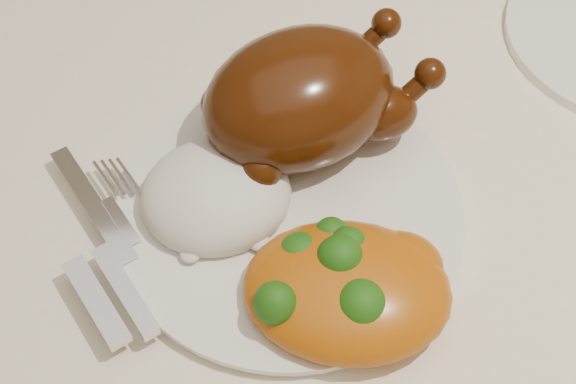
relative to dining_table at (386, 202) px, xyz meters
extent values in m
cube|color=brown|center=(0.00, 0.00, 0.07)|extent=(1.60, 0.90, 0.04)
cube|color=white|center=(0.00, 0.00, 0.10)|extent=(1.72, 1.02, 0.01)
cylinder|color=white|center=(-0.10, -0.07, 0.11)|extent=(0.27, 0.27, 0.01)
ellipsoid|color=#3F1906|center=(-0.08, 0.00, 0.16)|extent=(0.18, 0.16, 0.10)
ellipsoid|color=#3F1906|center=(-0.10, -0.01, 0.18)|extent=(0.09, 0.07, 0.04)
ellipsoid|color=#3F1906|center=(-0.02, -0.02, 0.15)|extent=(0.06, 0.04, 0.04)
sphere|color=#3F1906|center=(0.02, 0.00, 0.17)|extent=(0.02, 0.02, 0.02)
ellipsoid|color=#3F1906|center=(-0.04, 0.04, 0.15)|extent=(0.06, 0.04, 0.04)
sphere|color=#3F1906|center=(0.00, 0.06, 0.17)|extent=(0.02, 0.02, 0.02)
sphere|color=#3F1906|center=(-0.12, -0.05, 0.14)|extent=(0.03, 0.03, 0.03)
sphere|color=#3F1906|center=(-0.14, 0.02, 0.14)|extent=(0.03, 0.03, 0.03)
ellipsoid|color=white|center=(-0.16, -0.05, 0.12)|extent=(0.11, 0.10, 0.06)
ellipsoid|color=#C0610C|center=(-0.08, -0.15, 0.12)|extent=(0.17, 0.14, 0.05)
ellipsoid|color=#C0610C|center=(-0.04, -0.14, 0.12)|extent=(0.07, 0.06, 0.03)
ellipsoid|color=#10400A|center=(-0.08, -0.11, 0.13)|extent=(0.03, 0.03, 0.02)
ellipsoid|color=#10400A|center=(-0.05, -0.13, 0.13)|extent=(0.03, 0.03, 0.03)
ellipsoid|color=#10400A|center=(-0.07, -0.12, 0.14)|extent=(0.03, 0.03, 0.02)
ellipsoid|color=#10400A|center=(-0.10, -0.12, 0.13)|extent=(0.03, 0.03, 0.02)
ellipsoid|color=#10400A|center=(-0.07, -0.17, 0.14)|extent=(0.04, 0.04, 0.04)
ellipsoid|color=#10400A|center=(-0.13, -0.16, 0.14)|extent=(0.03, 0.03, 0.03)
ellipsoid|color=#10400A|center=(-0.08, -0.13, 0.14)|extent=(0.03, 0.03, 0.03)
cube|color=silver|center=(-0.25, -0.04, 0.12)|extent=(0.06, 0.12, 0.00)
cube|color=silver|center=(-0.25, -0.12, 0.12)|extent=(0.04, 0.07, 0.01)
cube|color=silver|center=(-0.23, -0.12, 0.12)|extent=(0.04, 0.08, 0.01)
cube|color=silver|center=(-0.23, -0.04, 0.12)|extent=(0.05, 0.08, 0.00)
camera|label=1|loc=(-0.16, -0.40, 0.61)|focal=50.00mm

